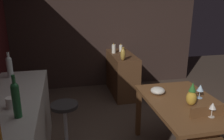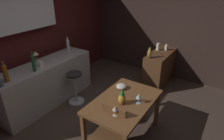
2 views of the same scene
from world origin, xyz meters
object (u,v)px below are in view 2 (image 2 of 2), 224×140
(cup_slate, at_px, (0,83))
(vase_brass, at_px, (149,53))
(chair_near_window, at_px, (109,133))
(wine_bottle_amber, at_px, (5,72))
(cup_white, at_px, (40,64))
(wine_glass_left, at_px, (139,96))
(bar_stool, at_px, (75,87))
(fruit_bowl, at_px, (121,86))
(wine_bottle_clear, at_px, (68,44))
(pillar_candle_short, at_px, (166,47))
(sideboard_cabinet, at_px, (159,68))
(wine_glass_right, at_px, (115,109))
(counter_lamp, at_px, (35,54))
(dining_table, at_px, (124,105))
(pillar_candle_tall, at_px, (158,47))
(pineapple_centerpiece, at_px, (122,97))
(wine_bottle_green, at_px, (33,62))

(cup_slate, relative_size, vase_brass, 0.54)
(chair_near_window, xyz_separation_m, wine_bottle_amber, (-0.32, 1.82, 0.58))
(cup_white, bearing_deg, wine_glass_left, -85.97)
(chair_near_window, bearing_deg, wine_glass_left, -17.73)
(bar_stool, bearing_deg, fruit_bowl, -91.78)
(bar_stool, height_order, fruit_bowl, fruit_bowl)
(fruit_bowl, distance_m, vase_brass, 1.37)
(bar_stool, relative_size, wine_bottle_clear, 2.15)
(cup_slate, relative_size, pillar_candle_short, 0.78)
(sideboard_cabinet, bearing_deg, cup_white, 143.38)
(wine_bottle_amber, bearing_deg, wine_glass_right, -77.35)
(chair_near_window, distance_m, cup_slate, 1.88)
(counter_lamp, bearing_deg, wine_glass_right, -100.12)
(dining_table, relative_size, fruit_bowl, 7.03)
(bar_stool, height_order, pillar_candle_short, pillar_candle_short)
(cup_slate, bearing_deg, pillar_candle_tall, -23.49)
(chair_near_window, height_order, wine_glass_right, wine_glass_right)
(chair_near_window, relative_size, counter_lamp, 3.85)
(fruit_bowl, xyz_separation_m, counter_lamp, (-0.27, 1.85, 0.28))
(fruit_bowl, bearing_deg, vase_brass, 3.66)
(chair_near_window, xyz_separation_m, vase_brass, (2.11, 0.35, 0.45))
(wine_glass_left, bearing_deg, counter_lamp, 91.32)
(chair_near_window, relative_size, vase_brass, 3.61)
(counter_lamp, xyz_separation_m, pillar_candle_short, (2.34, -1.90, -0.17))
(bar_stool, distance_m, pineapple_centerpiece, 1.51)
(cup_white, distance_m, vase_brass, 2.30)
(bar_stool, height_order, wine_bottle_green, wine_bottle_green)
(wine_glass_right, bearing_deg, chair_near_window, 163.09)
(bar_stool, distance_m, vase_brass, 1.78)
(wine_glass_right, height_order, pineapple_centerpiece, pineapple_centerpiece)
(chair_near_window, xyz_separation_m, fruit_bowl, (0.75, 0.26, 0.30))
(bar_stool, relative_size, counter_lamp, 3.15)
(pillar_candle_tall, bearing_deg, cup_white, 147.31)
(pineapple_centerpiece, bearing_deg, wine_bottle_amber, 111.33)
(wine_glass_right, distance_m, cup_white, 1.92)
(wine_glass_right, distance_m, pillar_candle_short, 2.73)
(bar_stool, height_order, vase_brass, vase_brass)
(bar_stool, bearing_deg, wine_glass_left, -99.30)
(vase_brass, bearing_deg, wine_glass_right, -169.34)
(sideboard_cabinet, distance_m, cup_slate, 3.44)
(pillar_candle_short, bearing_deg, counter_lamp, 140.90)
(pineapple_centerpiece, distance_m, fruit_bowl, 0.44)
(wine_glass_right, xyz_separation_m, pineapple_centerpiece, (0.28, 0.06, -0.00))
(sideboard_cabinet, distance_m, chair_near_window, 2.59)
(pillar_candle_tall, bearing_deg, vase_brass, -177.00)
(wine_glass_left, distance_m, fruit_bowl, 0.49)
(sideboard_cabinet, bearing_deg, pineapple_centerpiece, -174.47)
(wine_glass_right, relative_size, fruit_bowl, 0.86)
(fruit_bowl, height_order, vase_brass, vase_brass)
(chair_near_window, bearing_deg, cup_slate, 104.70)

